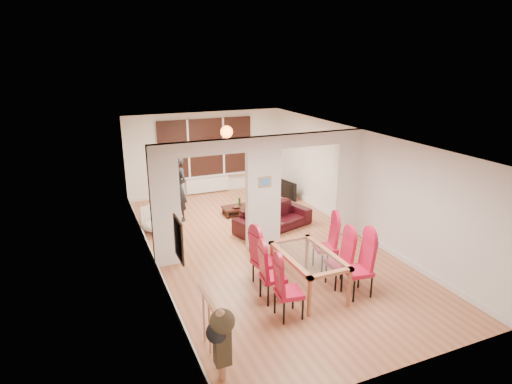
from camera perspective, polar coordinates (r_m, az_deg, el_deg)
floor at (r=10.06m, az=0.93°, el=-7.27°), size 5.00×9.00×0.01m
room_walls at (r=9.59m, az=0.97°, el=-0.21°), size 5.00×9.00×2.60m
divider_wall at (r=9.59m, az=0.97°, el=-0.21°), size 5.00×0.18×2.60m
bay_window_blinds at (r=13.58m, az=-6.68°, el=5.93°), size 3.00×0.08×1.80m
radiator at (r=13.84m, az=-6.46°, el=1.03°), size 1.40×0.08×0.50m
pendant_light at (r=12.48m, az=-3.95°, el=8.00°), size 0.36×0.36×0.36m
stair_newel at (r=6.50m, az=-6.10°, el=-17.16°), size 0.40×1.20×1.10m
wall_poster at (r=6.62m, az=-10.29°, el=-6.23°), size 0.04×0.52×0.67m
pillar_photo at (r=9.41m, az=1.22°, el=1.36°), size 0.30×0.03×0.25m
dining_table at (r=8.22m, az=6.95°, el=-10.55°), size 0.90×1.61×0.75m
dining_chair_la at (r=7.35m, az=4.43°, el=-12.67°), size 0.49×0.49×1.08m
dining_chair_lb at (r=7.81m, az=2.30°, el=-10.75°), size 0.48×0.48×1.07m
dining_chair_lc at (r=8.26m, az=1.31°, el=-8.81°), size 0.51×0.51×1.12m
dining_chair_ra at (r=8.14m, az=13.42°, el=-9.64°), size 0.53×0.53×1.16m
dining_chair_rb at (r=8.41m, az=11.06°, el=-8.91°), size 0.46×0.46×1.06m
dining_chair_rc at (r=8.99m, az=9.29°, el=-6.89°), size 0.53×0.53×1.09m
sofa at (r=10.93m, az=2.29°, el=-3.48°), size 2.21×1.37×0.60m
armchair at (r=11.05m, az=-12.59°, el=-3.47°), size 1.00×1.01×0.67m
person at (r=11.52m, az=-10.38°, el=0.49°), size 0.77×0.66×1.79m
television at (r=13.27m, az=3.59°, el=0.33°), size 1.01×0.35×0.58m
coffee_table at (r=12.01m, az=-2.04°, el=-2.41°), size 1.04×0.57×0.23m
bottle at (r=11.93m, az=-2.21°, el=-1.31°), size 0.06×0.06×0.26m
bowl at (r=11.80m, az=-2.67°, el=-2.05°), size 0.22×0.22×0.05m
shoes at (r=9.77m, az=0.07°, el=-7.73°), size 0.26×0.28×0.11m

